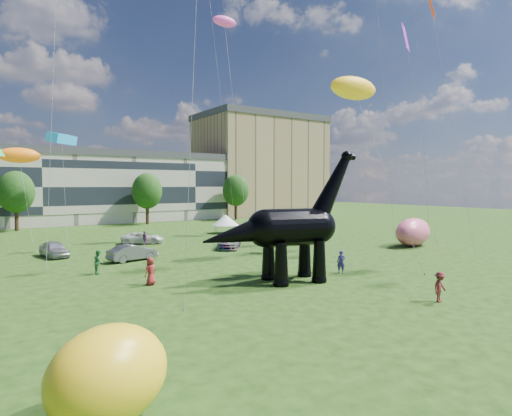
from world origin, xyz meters
TOP-DOWN VIEW (x-y plane):
  - ground at (0.00, 0.00)m, footprint 220.00×220.00m
  - terrace_row at (-8.00, 62.00)m, footprint 78.00×11.00m
  - apartment_block at (40.00, 65.00)m, footprint 28.00×18.00m
  - tree_mid_left at (-12.00, 53.00)m, footprint 5.20×5.20m
  - tree_mid_right at (8.00, 53.00)m, footprint 5.20×5.20m
  - tree_far_right at (26.00, 53.00)m, footprint 5.20×5.20m
  - dinosaur_sculpture at (0.80, 4.10)m, footprint 11.83×4.36m
  - car_silver at (-11.16, 24.44)m, footprint 2.43×4.66m
  - car_grey at (-5.62, 18.33)m, footprint 4.66×2.43m
  - car_white at (-1.13, 28.85)m, footprint 5.29×3.99m
  - car_dark at (5.49, 20.18)m, footprint 4.88×5.51m
  - gazebo_near at (16.50, 25.63)m, footprint 4.41×4.41m
  - gazebo_far at (12.34, 33.06)m, footprint 4.96×4.96m
  - inflatable_pink at (23.40, 10.30)m, footprint 6.85×4.67m
  - inflatable_yellow at (-14.43, -7.34)m, footprint 4.42×3.97m
  - visitors at (-2.80, 12.91)m, footprint 45.65×33.57m
  - kites at (7.93, 19.41)m, footprint 67.57×42.56m

SIDE VIEW (x-z plane):
  - ground at x=0.00m, z-range 0.00..0.00m
  - car_white at x=-1.13m, z-range 0.00..1.33m
  - car_grey at x=-5.62m, z-range 0.00..1.46m
  - car_silver at x=-11.16m, z-range 0.00..1.51m
  - car_dark at x=5.49m, z-range 0.00..1.53m
  - visitors at x=-2.80m, z-range -0.05..1.83m
  - inflatable_yellow at x=-14.43m, z-range 0.00..2.79m
  - inflatable_pink at x=23.40m, z-range 0.00..3.12m
  - gazebo_near at x=16.50m, z-range 0.49..2.89m
  - gazebo_far at x=12.34m, z-range 0.53..3.16m
  - dinosaur_sculpture at x=0.80m, z-range -1.18..8.46m
  - terrace_row at x=-8.00m, z-range 0.00..12.00m
  - tree_mid_left at x=-12.00m, z-range 1.57..11.01m
  - tree_mid_right at x=8.00m, z-range 1.57..11.01m
  - tree_far_right at x=26.00m, z-range 1.57..11.01m
  - apartment_block at x=40.00m, z-range 0.00..22.00m
  - kites at x=7.93m, z-range 6.30..35.71m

